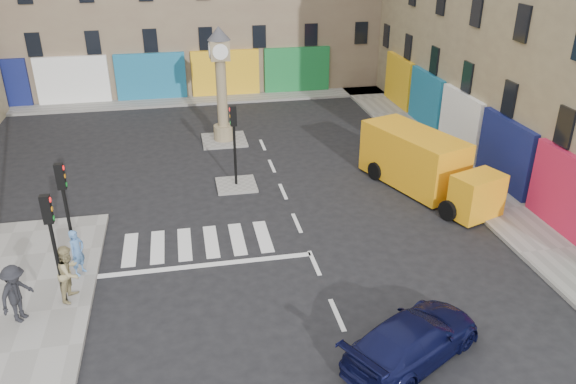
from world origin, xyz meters
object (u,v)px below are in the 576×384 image
object	(u,v)px
clock_pillar	(221,78)
navy_sedan	(413,339)
traffic_light_left_near	(52,233)
pedestrian_dark	(16,294)
traffic_light_island	(234,133)
pedestrian_tan	(69,272)
pedestrian_blue	(77,252)
yellow_van	(424,164)
traffic_light_left_far	(64,198)

from	to	relation	value
clock_pillar	navy_sedan	size ratio (longest dim) A/B	1.34
traffic_light_left_near	pedestrian_dark	world-z (taller)	traffic_light_left_near
traffic_light_island	pedestrian_tan	xyz separation A→B (m)	(-6.07, -7.67, -1.50)
pedestrian_blue	yellow_van	bearing A→B (deg)	-41.81
pedestrian_tan	pedestrian_dark	size ratio (longest dim) A/B	1.00
traffic_light_island	pedestrian_tan	bearing A→B (deg)	-128.35
pedestrian_blue	pedestrian_tan	world-z (taller)	pedestrian_tan
traffic_light_left_near	traffic_light_left_far	world-z (taller)	same
pedestrian_blue	clock_pillar	bearing A→B (deg)	5.36
traffic_light_left_far	clock_pillar	xyz separation A→B (m)	(6.30, 11.40, 0.93)
pedestrian_tan	pedestrian_dark	xyz separation A→B (m)	(-1.37, -0.86, -0.00)
pedestrian_blue	pedestrian_dark	world-z (taller)	pedestrian_dark
pedestrian_tan	clock_pillar	bearing A→B (deg)	-7.65
traffic_light_island	pedestrian_dark	bearing A→B (deg)	-131.10
navy_sedan	pedestrian_blue	distance (m)	11.23
pedestrian_dark	pedestrian_blue	bearing A→B (deg)	-5.04
traffic_light_island	yellow_van	bearing A→B (deg)	-13.89
yellow_van	pedestrian_blue	distance (m)	14.83
traffic_light_left_near	traffic_light_island	size ratio (longest dim) A/B	1.00
traffic_light_left_near	yellow_van	size ratio (longest dim) A/B	0.51
traffic_light_left_near	traffic_light_left_far	bearing A→B (deg)	90.00
clock_pillar	pedestrian_dark	world-z (taller)	clock_pillar
traffic_light_left_near	pedestrian_tan	bearing A→B (deg)	29.59
traffic_light_left_far	pedestrian_blue	size ratio (longest dim) A/B	2.23
navy_sedan	pedestrian_dark	bearing A→B (deg)	41.68
traffic_light_left_near	clock_pillar	world-z (taller)	clock_pillar
pedestrian_blue	pedestrian_tan	distance (m)	1.38
traffic_light_island	pedestrian_dark	distance (m)	11.41
clock_pillar	pedestrian_blue	distance (m)	13.92
pedestrian_blue	pedestrian_tan	xyz separation A→B (m)	(-0.05, -1.38, 0.11)
traffic_light_island	clock_pillar	bearing A→B (deg)	90.00
traffic_light_left_near	pedestrian_tan	size ratio (longest dim) A/B	1.97
traffic_light_left_far	pedestrian_tan	bearing A→B (deg)	-84.12
clock_pillar	navy_sedan	world-z (taller)	clock_pillar
pedestrian_blue	pedestrian_tan	bearing A→B (deg)	-150.46
yellow_van	pedestrian_tan	xyz separation A→B (m)	(-14.25, -5.64, -0.18)
navy_sedan	traffic_light_left_far	bearing A→B (deg)	25.53
yellow_van	pedestrian_blue	world-z (taller)	yellow_van
clock_pillar	pedestrian_blue	size ratio (longest dim) A/B	3.68
pedestrian_blue	pedestrian_dark	size ratio (longest dim) A/B	0.89
traffic_light_island	yellow_van	size ratio (longest dim) A/B	0.51
traffic_light_left_far	traffic_light_island	world-z (taller)	traffic_light_left_far
clock_pillar	yellow_van	xyz separation A→B (m)	(8.18, -8.02, -2.28)
traffic_light_island	navy_sedan	xyz separation A→B (m)	(3.51, -12.21, -1.93)
traffic_light_left_near	yellow_van	bearing A→B (deg)	21.75
traffic_light_left_far	navy_sedan	world-z (taller)	traffic_light_left_far
traffic_light_left_near	pedestrian_tan	world-z (taller)	traffic_light_left_near
clock_pillar	yellow_van	size ratio (longest dim) A/B	0.84
yellow_van	traffic_light_left_near	bearing A→B (deg)	-177.72
pedestrian_tan	pedestrian_dark	distance (m)	1.62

